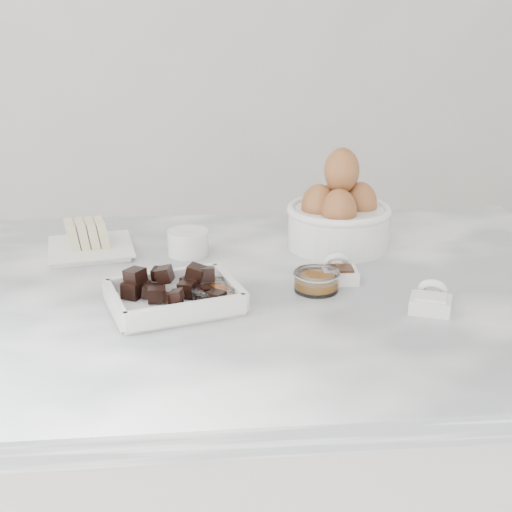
{
  "coord_description": "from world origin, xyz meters",
  "views": [
    {
      "loc": [
        -0.09,
        -1.06,
        1.39
      ],
      "look_at": [
        0.02,
        0.03,
        0.98
      ],
      "focal_mm": 50.0,
      "sensor_mm": 36.0,
      "label": 1
    }
  ],
  "objects_px": {
    "vanilla_spoon": "(339,272)",
    "honey_bowl": "(317,280)",
    "salt_spoon": "(431,300)",
    "butter_plate": "(89,242)",
    "chocolate_dish": "(174,294)",
    "egg_bowl": "(339,215)",
    "sugar_ramekin": "(188,241)",
    "zest_bowl": "(213,293)"
  },
  "relations": [
    {
      "from": "vanilla_spoon",
      "to": "honey_bowl",
      "type": "bearing_deg",
      "value": -138.06
    },
    {
      "from": "honey_bowl",
      "to": "salt_spoon",
      "type": "bearing_deg",
      "value": -29.14
    },
    {
      "from": "butter_plate",
      "to": "honey_bowl",
      "type": "relative_size",
      "value": 2.28
    },
    {
      "from": "chocolate_dish",
      "to": "egg_bowl",
      "type": "bearing_deg",
      "value": 39.34
    },
    {
      "from": "salt_spoon",
      "to": "chocolate_dish",
      "type": "bearing_deg",
      "value": 173.4
    },
    {
      "from": "sugar_ramekin",
      "to": "salt_spoon",
      "type": "height_order",
      "value": "salt_spoon"
    },
    {
      "from": "butter_plate",
      "to": "zest_bowl",
      "type": "relative_size",
      "value": 2.3
    },
    {
      "from": "honey_bowl",
      "to": "vanilla_spoon",
      "type": "xyz_separation_m",
      "value": [
        0.04,
        0.04,
        -0.0
      ]
    },
    {
      "from": "vanilla_spoon",
      "to": "zest_bowl",
      "type": "bearing_deg",
      "value": -159.94
    },
    {
      "from": "honey_bowl",
      "to": "zest_bowl",
      "type": "distance_m",
      "value": 0.17
    },
    {
      "from": "egg_bowl",
      "to": "zest_bowl",
      "type": "distance_m",
      "value": 0.34
    },
    {
      "from": "zest_bowl",
      "to": "vanilla_spoon",
      "type": "height_order",
      "value": "vanilla_spoon"
    },
    {
      "from": "salt_spoon",
      "to": "zest_bowl",
      "type": "bearing_deg",
      "value": 171.06
    },
    {
      "from": "egg_bowl",
      "to": "salt_spoon",
      "type": "xyz_separation_m",
      "value": [
        0.08,
        -0.29,
        -0.05
      ]
    },
    {
      "from": "chocolate_dish",
      "to": "vanilla_spoon",
      "type": "relative_size",
      "value": 3.07
    },
    {
      "from": "salt_spoon",
      "to": "butter_plate",
      "type": "bearing_deg",
      "value": 150.88
    },
    {
      "from": "chocolate_dish",
      "to": "vanilla_spoon",
      "type": "height_order",
      "value": "chocolate_dish"
    },
    {
      "from": "chocolate_dish",
      "to": "salt_spoon",
      "type": "height_order",
      "value": "chocolate_dish"
    },
    {
      "from": "sugar_ramekin",
      "to": "chocolate_dish",
      "type": "bearing_deg",
      "value": -95.6
    },
    {
      "from": "zest_bowl",
      "to": "vanilla_spoon",
      "type": "relative_size",
      "value": 1.02
    },
    {
      "from": "egg_bowl",
      "to": "zest_bowl",
      "type": "relative_size",
      "value": 2.62
    },
    {
      "from": "chocolate_dish",
      "to": "sugar_ramekin",
      "type": "bearing_deg",
      "value": 84.4
    },
    {
      "from": "sugar_ramekin",
      "to": "salt_spoon",
      "type": "bearing_deg",
      "value": -37.54
    },
    {
      "from": "butter_plate",
      "to": "vanilla_spoon",
      "type": "xyz_separation_m",
      "value": [
        0.43,
        -0.17,
        -0.01
      ]
    },
    {
      "from": "salt_spoon",
      "to": "egg_bowl",
      "type": "bearing_deg",
      "value": 105.57
    },
    {
      "from": "honey_bowl",
      "to": "sugar_ramekin",
      "type": "bearing_deg",
      "value": 136.97
    },
    {
      "from": "butter_plate",
      "to": "zest_bowl",
      "type": "height_order",
      "value": "butter_plate"
    },
    {
      "from": "sugar_ramekin",
      "to": "egg_bowl",
      "type": "xyz_separation_m",
      "value": [
        0.28,
        0.01,
        0.04
      ]
    },
    {
      "from": "chocolate_dish",
      "to": "butter_plate",
      "type": "bearing_deg",
      "value": 121.48
    },
    {
      "from": "egg_bowl",
      "to": "honey_bowl",
      "type": "relative_size",
      "value": 2.59
    },
    {
      "from": "zest_bowl",
      "to": "vanilla_spoon",
      "type": "bearing_deg",
      "value": 20.06
    },
    {
      "from": "egg_bowl",
      "to": "vanilla_spoon",
      "type": "bearing_deg",
      "value": -101.35
    },
    {
      "from": "chocolate_dish",
      "to": "butter_plate",
      "type": "distance_m",
      "value": 0.3
    },
    {
      "from": "chocolate_dish",
      "to": "honey_bowl",
      "type": "distance_m",
      "value": 0.23
    },
    {
      "from": "butter_plate",
      "to": "honey_bowl",
      "type": "xyz_separation_m",
      "value": [
        0.38,
        -0.21,
        -0.0
      ]
    },
    {
      "from": "egg_bowl",
      "to": "butter_plate",
      "type": "bearing_deg",
      "value": 178.85
    },
    {
      "from": "sugar_ramekin",
      "to": "salt_spoon",
      "type": "xyz_separation_m",
      "value": [
        0.36,
        -0.28,
        -0.01
      ]
    },
    {
      "from": "vanilla_spoon",
      "to": "butter_plate",
      "type": "bearing_deg",
      "value": 157.86
    },
    {
      "from": "egg_bowl",
      "to": "honey_bowl",
      "type": "height_order",
      "value": "egg_bowl"
    },
    {
      "from": "sugar_ramekin",
      "to": "vanilla_spoon",
      "type": "height_order",
      "value": "same"
    },
    {
      "from": "salt_spoon",
      "to": "vanilla_spoon",
      "type": "bearing_deg",
      "value": 131.83
    },
    {
      "from": "sugar_ramekin",
      "to": "zest_bowl",
      "type": "relative_size",
      "value": 1.0
    }
  ]
}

